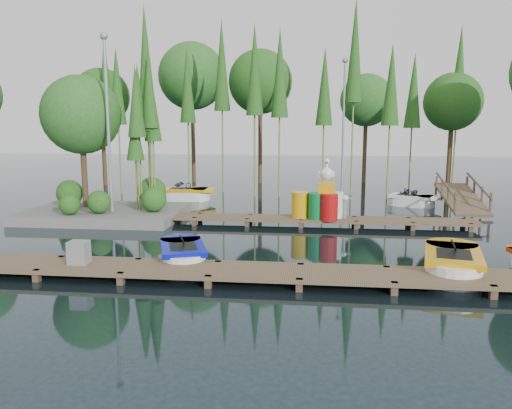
# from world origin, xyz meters

# --- Properties ---
(ground_plane) EXTENTS (90.00, 90.00, 0.00)m
(ground_plane) POSITION_xyz_m (0.00, 0.00, 0.00)
(ground_plane) COLOR #1B2C33
(near_dock) EXTENTS (18.00, 1.50, 0.50)m
(near_dock) POSITION_xyz_m (0.00, -4.50, 0.23)
(near_dock) COLOR brown
(near_dock) RESTS_ON ground
(far_dock) EXTENTS (15.00, 1.20, 0.50)m
(far_dock) POSITION_xyz_m (1.00, 2.50, 0.23)
(far_dock) COLOR brown
(far_dock) RESTS_ON ground
(island) EXTENTS (6.20, 4.20, 6.75)m
(island) POSITION_xyz_m (-6.30, 3.29, 3.18)
(island) COLOR slate
(island) RESTS_ON ground
(tree_screen) EXTENTS (34.42, 18.53, 10.31)m
(tree_screen) POSITION_xyz_m (-2.04, 10.60, 6.12)
(tree_screen) COLOR #47321E
(tree_screen) RESTS_ON ground
(lamp_island) EXTENTS (0.30, 0.30, 7.25)m
(lamp_island) POSITION_xyz_m (-5.50, 2.50, 4.26)
(lamp_island) COLOR gray
(lamp_island) RESTS_ON ground
(lamp_rear) EXTENTS (0.30, 0.30, 7.25)m
(lamp_rear) POSITION_xyz_m (4.00, 11.00, 4.26)
(lamp_rear) COLOR gray
(lamp_rear) RESTS_ON ground
(ramp) EXTENTS (1.50, 3.94, 1.49)m
(ramp) POSITION_xyz_m (9.00, 6.50, 0.59)
(ramp) COLOR brown
(ramp) RESTS_ON ground
(boat_blue) EXTENTS (1.92, 2.81, 0.87)m
(boat_blue) POSITION_xyz_m (-1.14, -3.15, 0.25)
(boat_blue) COLOR white
(boat_blue) RESTS_ON ground
(boat_yellow_near) EXTENTS (1.97, 3.21, 1.00)m
(boat_yellow_near) POSITION_xyz_m (6.02, -3.42, 0.29)
(boat_yellow_near) COLOR white
(boat_yellow_near) RESTS_ON ground
(boat_yellow_far) EXTENTS (2.85, 1.33, 1.42)m
(boat_yellow_far) POSITION_xyz_m (-3.95, 8.26, 0.30)
(boat_yellow_far) COLOR white
(boat_yellow_far) RESTS_ON ground
(boat_white_far) EXTENTS (2.70, 2.06, 1.16)m
(boat_white_far) POSITION_xyz_m (7.09, 7.62, 0.26)
(boat_white_far) COLOR white
(boat_white_far) RESTS_ON ground
(utility_cabinet) EXTENTS (0.48, 0.41, 0.59)m
(utility_cabinet) POSITION_xyz_m (-3.48, -4.50, 0.59)
(utility_cabinet) COLOR gray
(utility_cabinet) RESTS_ON near_dock
(yellow_barrel) EXTENTS (0.66, 0.66, 0.98)m
(yellow_barrel) POSITION_xyz_m (1.96, 2.50, 0.79)
(yellow_barrel) COLOR #D4950B
(yellow_barrel) RESTS_ON far_dock
(drum_cluster) EXTENTS (1.31, 1.20, 2.26)m
(drum_cluster) POSITION_xyz_m (2.96, 2.34, 0.97)
(drum_cluster) COLOR #0C6F2E
(drum_cluster) RESTS_ON far_dock
(seagull_post) EXTENTS (0.55, 0.30, 0.89)m
(seagull_post) POSITION_xyz_m (3.65, 2.50, 0.90)
(seagull_post) COLOR gray
(seagull_post) RESTS_ON far_dock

